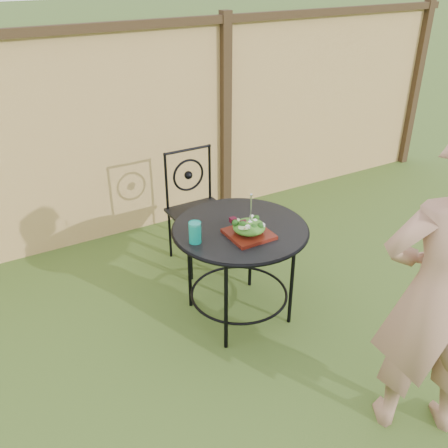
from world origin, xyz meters
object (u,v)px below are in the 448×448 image
(patio_chair, at_px, (198,206))
(salad_plate, at_px, (249,234))
(diner, at_px, (440,296))
(patio_table, at_px, (240,245))

(patio_chair, relative_size, salad_plate, 3.52)
(diner, bearing_deg, patio_chair, -51.56)
(salad_plate, bearing_deg, patio_table, 84.56)
(diner, height_order, salad_plate, diner)
(patio_table, relative_size, diner, 0.54)
(patio_chair, bearing_deg, diner, -83.21)
(patio_table, distance_m, patio_chair, 0.83)
(patio_table, height_order, patio_chair, patio_chair)
(patio_table, distance_m, salad_plate, 0.20)
(patio_table, relative_size, salad_plate, 3.42)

